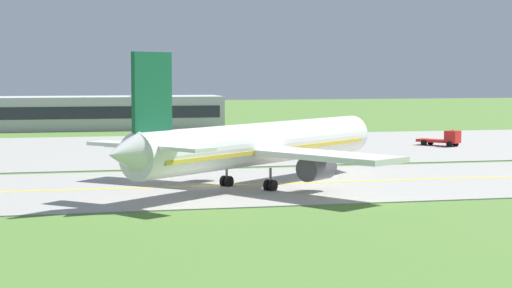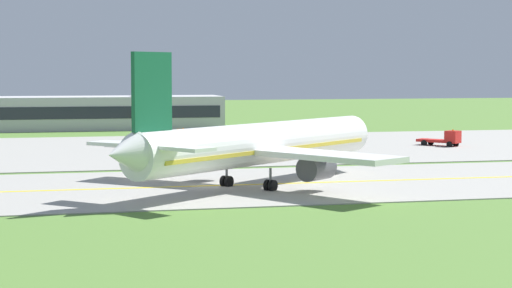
{
  "view_description": "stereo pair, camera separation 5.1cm",
  "coord_description": "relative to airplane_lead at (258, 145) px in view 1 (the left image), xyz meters",
  "views": [
    {
      "loc": [
        -15.56,
        -84.62,
        11.18
      ],
      "look_at": [
        4.54,
        0.64,
        4.0
      ],
      "focal_mm": 63.02,
      "sensor_mm": 36.0,
      "label": 1
    },
    {
      "loc": [
        -15.51,
        -84.63,
        11.18
      ],
      "look_at": [
        4.54,
        0.64,
        4.0
      ],
      "focal_mm": 63.02,
      "sensor_mm": 36.0,
      "label": 2
    }
  ],
  "objects": [
    {
      "name": "service_truck_baggage",
      "position": [
        0.15,
        48.82,
        -2.95
      ],
      "size": [
        3.3,
        6.67,
        2.59
      ],
      "color": "orange",
      "rests_on": "ground"
    },
    {
      "name": "ground_plane",
      "position": [
        -4.17,
        1.67,
        -4.13
      ],
      "size": [
        500.0,
        500.0,
        0.0
      ],
      "primitive_type": "plane",
      "color": "#517A33"
    },
    {
      "name": "apron_pad",
      "position": [
        5.83,
        43.67,
        -4.08
      ],
      "size": [
        140.0,
        52.0,
        0.1
      ],
      "primitive_type": "cube",
      "color": "#9E9B93",
      "rests_on": "ground"
    },
    {
      "name": "taxiway_strip",
      "position": [
        -4.17,
        1.67,
        -4.08
      ],
      "size": [
        240.0,
        28.0,
        0.1
      ],
      "primitive_type": "cube",
      "color": "#9E9B93",
      "rests_on": "ground"
    },
    {
      "name": "service_truck_fuel",
      "position": [
        37.54,
        38.74,
        -2.95
      ],
      "size": [
        5.55,
        6.31,
        2.59
      ],
      "color": "red",
      "rests_on": "ground"
    },
    {
      "name": "terminal_building",
      "position": [
        -10.74,
        90.19,
        -0.98
      ],
      "size": [
        48.77,
        12.09,
        7.47
      ],
      "color": "#B2B2B7",
      "rests_on": "ground"
    },
    {
      "name": "taxiway_centreline",
      "position": [
        -4.17,
        1.67,
        -4.03
      ],
      "size": [
        220.0,
        0.6,
        0.01
      ],
      "primitive_type": "cube",
      "color": "yellow",
      "rests_on": "taxiway_strip"
    },
    {
      "name": "airplane_lead",
      "position": [
        0.0,
        0.0,
        0.0
      ],
      "size": [
        32.87,
        29.54,
        12.7
      ],
      "color": "white",
      "rests_on": "ground"
    }
  ]
}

